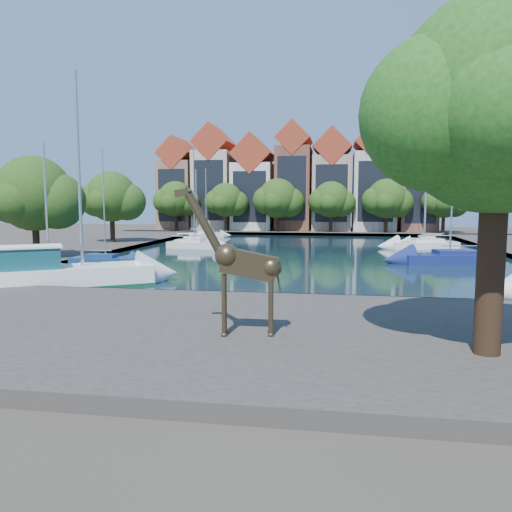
{
  "coord_description": "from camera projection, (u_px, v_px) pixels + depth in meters",
  "views": [
    {
      "loc": [
        2.95,
        -24.69,
        5.12
      ],
      "look_at": [
        -0.75,
        -2.0,
        2.57
      ],
      "focal_mm": 35.0,
      "sensor_mm": 36.0,
      "label": 1
    }
  ],
  "objects": [
    {
      "name": "townhouse_west_mid",
      "position": [
        215.0,
        182.0,
        81.99
      ],
      "size": [
        5.94,
        9.18,
        16.79
      ],
      "color": "#C4B097",
      "rests_on": "far_quay"
    },
    {
      "name": "sailboat_right_b",
      "position": [
        450.0,
        256.0,
        40.38
      ],
      "size": [
        7.88,
        3.98,
        11.08
      ],
      "color": "navy",
      "rests_on": "water_basin"
    },
    {
      "name": "sailboat_left_b",
      "position": [
        106.0,
        259.0,
        39.22
      ],
      "size": [
        5.41,
        2.05,
        8.99
      ],
      "color": "navy",
      "rests_on": "water_basin"
    },
    {
      "name": "townhouse_west_inner",
      "position": [
        254.0,
        187.0,
        81.05
      ],
      "size": [
        6.43,
        9.18,
        15.15
      ],
      "color": "silver",
      "rests_on": "far_quay"
    },
    {
      "name": "townhouse_east_end",
      "position": [
        417.0,
        188.0,
        77.0
      ],
      "size": [
        5.44,
        9.18,
        14.43
      ],
      "color": "brown",
      "rests_on": "far_quay"
    },
    {
      "name": "giraffe_statue",
      "position": [
        241.0,
        264.0,
        17.02
      ],
      "size": [
        3.54,
        0.96,
        5.07
      ],
      "color": "#3B301D",
      "rests_on": "near_quay"
    },
    {
      "name": "ground",
      "position": [
        277.0,
        302.0,
        25.26
      ],
      "size": [
        160.0,
        160.0,
        0.0
      ],
      "primitive_type": "plane",
      "color": "#38332B",
      "rests_on": "ground"
    },
    {
      "name": "sailboat_left_d",
      "position": [
        197.0,
        241.0,
        55.6
      ],
      "size": [
        4.94,
        2.04,
        8.47
      ],
      "color": "white",
      "rests_on": "water_basin"
    },
    {
      "name": "far_tree_west",
      "position": [
        226.0,
        201.0,
        76.45
      ],
      "size": [
        6.76,
        5.2,
        7.36
      ],
      "color": "#332114",
      "rests_on": "far_quay"
    },
    {
      "name": "water_basin",
      "position": [
        306.0,
        253.0,
        48.79
      ],
      "size": [
        38.0,
        50.0,
        0.08
      ],
      "primitive_type": "cube",
      "color": "black",
      "rests_on": "ground"
    },
    {
      "name": "townhouse_east_mid",
      "position": [
        374.0,
        182.0,
        77.93
      ],
      "size": [
        6.43,
        9.18,
        16.65
      ],
      "color": "beige",
      "rests_on": "far_quay"
    },
    {
      "name": "near_quay",
      "position": [
        254.0,
        334.0,
        18.36
      ],
      "size": [
        50.0,
        14.0,
        0.5
      ],
      "primitive_type": "cube",
      "color": "#433F3A",
      "rests_on": "ground"
    },
    {
      "name": "townhouse_center",
      "position": [
        294.0,
        181.0,
        79.9
      ],
      "size": [
        5.44,
        9.18,
        16.93
      ],
      "color": "brown",
      "rests_on": "far_quay"
    },
    {
      "name": "left_quay",
      "position": [
        70.0,
        247.0,
        52.77
      ],
      "size": [
        14.0,
        52.0,
        0.5
      ],
      "primitive_type": "cube",
      "color": "#433F3A",
      "rests_on": "ground"
    },
    {
      "name": "motorsailer",
      "position": [
        54.0,
        271.0,
        29.04
      ],
      "size": [
        10.39,
        8.19,
        12.48
      ],
      "color": "white",
      "rests_on": "water_basin"
    },
    {
      "name": "sailboat_left_c",
      "position": [
        195.0,
        243.0,
        53.02
      ],
      "size": [
        5.95,
        2.71,
        10.89
      ],
      "color": "silver",
      "rests_on": "water_basin"
    },
    {
      "name": "far_quay",
      "position": [
        319.0,
        231.0,
        80.16
      ],
      "size": [
        60.0,
        16.0,
        0.5
      ],
      "primitive_type": "cube",
      "color": "#433F3A",
      "rests_on": "ground"
    },
    {
      "name": "sailboat_left_a",
      "position": [
        49.0,
        272.0,
        31.52
      ],
      "size": [
        5.94,
        2.56,
        8.62
      ],
      "color": "white",
      "rests_on": "water_basin"
    },
    {
      "name": "townhouse_west_end",
      "position": [
        180.0,
        187.0,
        83.04
      ],
      "size": [
        5.44,
        9.18,
        14.93
      ],
      "color": "#8B624C",
      "rests_on": "far_quay"
    },
    {
      "name": "far_tree_mid_west",
      "position": [
        278.0,
        200.0,
        75.15
      ],
      "size": [
        7.8,
        6.0,
        8.0
      ],
      "color": "#332114",
      "rests_on": "far_quay"
    },
    {
      "name": "sailboat_right_d",
      "position": [
        425.0,
        240.0,
        58.71
      ],
      "size": [
        4.13,
        1.6,
        7.84
      ],
      "color": "white",
      "rests_on": "water_basin"
    },
    {
      "name": "sailboat_right_c",
      "position": [
        424.0,
        243.0,
        52.61
      ],
      "size": [
        7.19,
        3.67,
        10.64
      ],
      "color": "silver",
      "rests_on": "water_basin"
    },
    {
      "name": "far_tree_mid_east",
      "position": [
        332.0,
        201.0,
        73.89
      ],
      "size": [
        7.02,
        5.4,
        7.52
      ],
      "color": "#332114",
      "rests_on": "far_quay"
    },
    {
      "name": "sailboat_left_e",
      "position": [
        206.0,
        234.0,
        69.28
      ],
      "size": [
        5.11,
        3.19,
        9.46
      ],
      "color": "silver",
      "rests_on": "water_basin"
    },
    {
      "name": "plane_tree",
      "position": [
        503.0,
        112.0,
        14.36
      ],
      "size": [
        8.32,
        6.4,
        10.62
      ],
      "color": "#332114",
      "rests_on": "near_quay"
    },
    {
      "name": "far_tree_far_east",
      "position": [
        445.0,
        201.0,
        71.34
      ],
      "size": [
        6.76,
        5.2,
        7.36
      ],
      "color": "#332114",
      "rests_on": "far_quay"
    },
    {
      "name": "far_tree_east",
      "position": [
        387.0,
        200.0,
        72.6
      ],
      "size": [
        7.54,
        5.8,
        7.84
      ],
      "color": "#332114",
      "rests_on": "far_quay"
    },
    {
      "name": "side_tree_left_near",
      "position": [
        35.0,
        196.0,
        39.76
      ],
      "size": [
        7.8,
        6.0,
        8.2
      ],
      "color": "#332114",
      "rests_on": "left_quay"
    },
    {
      "name": "far_tree_far_west",
      "position": [
        176.0,
        200.0,
        77.72
      ],
      "size": [
        7.28,
        5.6,
        7.68
      ],
      "color": "#332114",
      "rests_on": "far_quay"
    },
    {
      "name": "side_tree_left_far",
      "position": [
        112.0,
        198.0,
        55.62
      ],
      "size": [
        7.28,
        5.6,
        7.88
      ],
      "color": "#332114",
      "rests_on": "left_quay"
    },
    {
      "name": "townhouse_east_inner",
      "position": [
        332.0,
        184.0,
        79.01
      ],
      "size": [
        5.94,
        9.18,
        15.79
      ],
      "color": "tan",
      "rests_on": "far_quay"
    }
  ]
}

